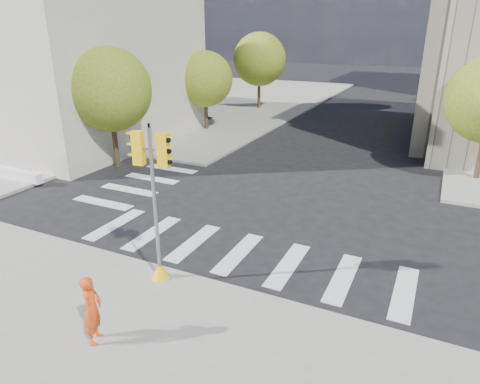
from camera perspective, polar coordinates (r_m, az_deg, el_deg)
ground at (r=16.42m, az=3.15°, el=-5.18°), size 160.00×160.00×0.00m
sidewalk_far_left at (r=47.70m, az=-7.29°, el=12.25°), size 28.00×40.00×0.15m
classical_building at (r=33.49m, az=-25.42°, el=17.78°), size 19.00×15.00×12.70m
tree_lw_near at (r=24.04m, az=-16.99°, el=12.90°), size 4.40×4.40×6.41m
tree_lw_mid at (r=32.15m, az=-4.67°, el=14.77°), size 4.00×4.00×5.77m
tree_lw_far at (r=41.01m, az=2.61°, el=17.25°), size 4.80×4.80×6.95m
tree_re_far at (r=47.81m, az=28.86°, el=14.52°), size 4.00×4.00×5.88m
traffic_signal at (r=12.53m, az=-11.15°, el=-3.30°), size 1.08×0.56×4.74m
photographer at (r=11.02m, az=-19.10°, el=-14.62°), size 0.65×0.76×1.76m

